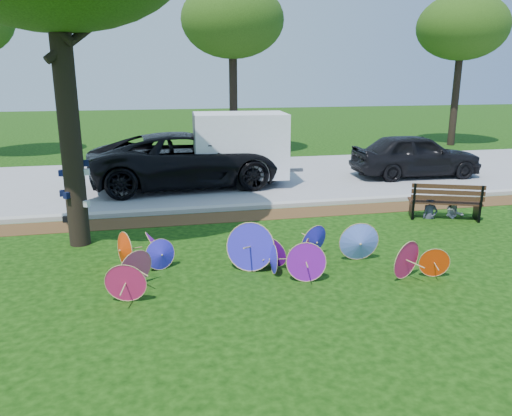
{
  "coord_description": "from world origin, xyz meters",
  "views": [
    {
      "loc": [
        -1.65,
        -7.84,
        3.64
      ],
      "look_at": [
        0.5,
        2.0,
        0.9
      ],
      "focal_mm": 35.0,
      "sensor_mm": 36.0,
      "label": 1
    }
  ],
  "objects_px": {
    "person_left": "(431,198)",
    "cargo_trailer": "(240,145)",
    "park_bench": "(444,200)",
    "dark_pickup": "(415,155)",
    "parasol_pile": "(260,253)",
    "person_right": "(456,198)",
    "black_van": "(189,160)"
  },
  "relations": [
    {
      "from": "parasol_pile",
      "to": "person_right",
      "type": "height_order",
      "value": "person_right"
    },
    {
      "from": "cargo_trailer",
      "to": "person_left",
      "type": "xyz_separation_m",
      "value": [
        4.04,
        -4.97,
        -0.79
      ]
    },
    {
      "from": "dark_pickup",
      "to": "parasol_pile",
      "type": "bearing_deg",
      "value": 137.78
    },
    {
      "from": "cargo_trailer",
      "to": "person_right",
      "type": "xyz_separation_m",
      "value": [
        4.74,
        -4.97,
        -0.82
      ]
    },
    {
      "from": "cargo_trailer",
      "to": "park_bench",
      "type": "height_order",
      "value": "cargo_trailer"
    },
    {
      "from": "parasol_pile",
      "to": "dark_pickup",
      "type": "distance_m",
      "value": 10.58
    },
    {
      "from": "parasol_pile",
      "to": "cargo_trailer",
      "type": "bearing_deg",
      "value": 82.12
    },
    {
      "from": "park_bench",
      "to": "black_van",
      "type": "bearing_deg",
      "value": 161.61
    },
    {
      "from": "park_bench",
      "to": "person_left",
      "type": "height_order",
      "value": "person_left"
    },
    {
      "from": "parasol_pile",
      "to": "dark_pickup",
      "type": "relative_size",
      "value": 1.35
    },
    {
      "from": "dark_pickup",
      "to": "person_left",
      "type": "bearing_deg",
      "value": 157.17
    },
    {
      "from": "person_left",
      "to": "park_bench",
      "type": "bearing_deg",
      "value": 1.52
    },
    {
      "from": "dark_pickup",
      "to": "cargo_trailer",
      "type": "relative_size",
      "value": 1.53
    },
    {
      "from": "park_bench",
      "to": "parasol_pile",
      "type": "bearing_deg",
      "value": -133.45
    },
    {
      "from": "park_bench",
      "to": "person_right",
      "type": "distance_m",
      "value": 0.36
    },
    {
      "from": "parasol_pile",
      "to": "person_left",
      "type": "bearing_deg",
      "value": 26.58
    },
    {
      "from": "parasol_pile",
      "to": "dark_pickup",
      "type": "bearing_deg",
      "value": 45.37
    },
    {
      "from": "parasol_pile",
      "to": "person_left",
      "type": "height_order",
      "value": "person_left"
    },
    {
      "from": "dark_pickup",
      "to": "park_bench",
      "type": "height_order",
      "value": "dark_pickup"
    },
    {
      "from": "park_bench",
      "to": "person_right",
      "type": "height_order",
      "value": "person_right"
    },
    {
      "from": "dark_pickup",
      "to": "person_right",
      "type": "xyz_separation_m",
      "value": [
        -1.65,
        -4.98,
        -0.26
      ]
    },
    {
      "from": "person_left",
      "to": "person_right",
      "type": "bearing_deg",
      "value": 9.65
    },
    {
      "from": "dark_pickup",
      "to": "cargo_trailer",
      "type": "bearing_deg",
      "value": 92.52
    },
    {
      "from": "dark_pickup",
      "to": "person_left",
      "type": "xyz_separation_m",
      "value": [
        -2.35,
        -4.98,
        -0.23
      ]
    },
    {
      "from": "person_right",
      "to": "dark_pickup",
      "type": "bearing_deg",
      "value": 85.47
    },
    {
      "from": "park_bench",
      "to": "person_left",
      "type": "xyz_separation_m",
      "value": [
        -0.35,
        0.05,
        0.07
      ]
    },
    {
      "from": "cargo_trailer",
      "to": "person_right",
      "type": "height_order",
      "value": "cargo_trailer"
    },
    {
      "from": "black_van",
      "to": "person_left",
      "type": "relative_size",
      "value": 5.84
    },
    {
      "from": "cargo_trailer",
      "to": "person_right",
      "type": "distance_m",
      "value": 6.92
    },
    {
      "from": "dark_pickup",
      "to": "person_left",
      "type": "distance_m",
      "value": 5.51
    },
    {
      "from": "parasol_pile",
      "to": "person_right",
      "type": "xyz_separation_m",
      "value": [
        5.78,
        2.54,
        0.15
      ]
    },
    {
      "from": "person_left",
      "to": "cargo_trailer",
      "type": "bearing_deg",
      "value": 138.76
    }
  ]
}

